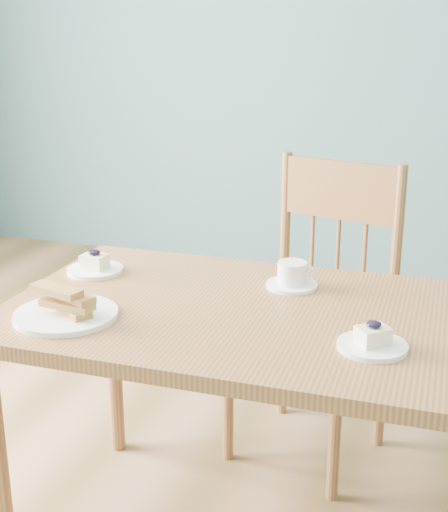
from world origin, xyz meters
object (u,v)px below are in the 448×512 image
object	(u,v)px
cheesecake_plate_far	(95,266)
coffee_cup	(292,276)
biscotti_plate	(65,308)
dining_chair	(316,310)
dining_table	(268,337)
cheesecake_plate_near	(372,342)

from	to	relation	value
cheesecake_plate_far	coffee_cup	size ratio (longest dim) A/B	1.15
cheesecake_plate_far	biscotti_plate	world-z (taller)	biscotti_plate
dining_chair	coffee_cup	world-z (taller)	dining_chair
dining_chair	dining_table	bearing A→B (deg)	-76.14
dining_chair	cheesecake_plate_far	distance (m)	0.73
dining_chair	cheesecake_plate_far	xyz separation A→B (m)	(-0.56, -0.42, 0.22)
cheesecake_plate_near	dining_chair	bearing A→B (deg)	111.20
dining_table	coffee_cup	world-z (taller)	coffee_cup
cheesecake_plate_far	dining_table	bearing A→B (deg)	-12.65
cheesecake_plate_far	coffee_cup	xyz separation A→B (m)	(0.56, 0.07, 0.01)
dining_table	coffee_cup	xyz separation A→B (m)	(0.01, 0.19, 0.10)
dining_chair	cheesecake_plate_far	bearing A→B (deg)	-128.38
cheesecake_plate_near	cheesecake_plate_far	world-z (taller)	cheesecake_plate_far
dining_chair	biscotti_plate	xyz separation A→B (m)	(-0.46, -0.74, 0.23)
dining_chair	cheesecake_plate_far	world-z (taller)	dining_chair
cheesecake_plate_far	cheesecake_plate_near	bearing A→B (deg)	-17.17
cheesecake_plate_far	biscotti_plate	bearing A→B (deg)	-73.16
biscotti_plate	cheesecake_plate_near	bearing A→B (deg)	5.18
dining_table	biscotti_plate	world-z (taller)	biscotti_plate
dining_table	cheesecake_plate_far	distance (m)	0.57
dining_table	cheesecake_plate_far	bearing A→B (deg)	166.22
biscotti_plate	cheesecake_plate_far	bearing A→B (deg)	106.84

